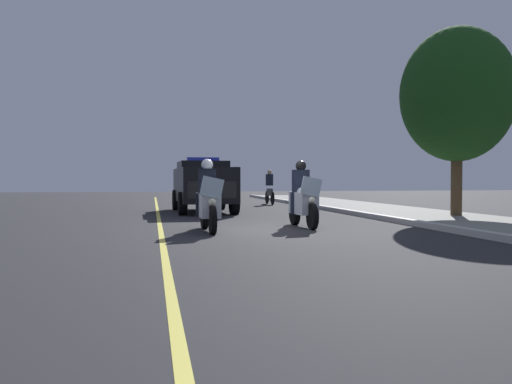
% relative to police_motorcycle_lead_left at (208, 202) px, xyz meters
% --- Properties ---
extents(ground_plane, '(80.00, 80.00, 0.00)m').
position_rel_police_motorcycle_lead_left_xyz_m(ground_plane, '(-0.18, 1.35, -0.70)').
color(ground_plane, '#28282B').
extents(curb_strip, '(48.00, 0.24, 0.15)m').
position_rel_police_motorcycle_lead_left_xyz_m(curb_strip, '(-0.18, 5.53, -0.62)').
color(curb_strip, '#B7B5AD').
rests_on(curb_strip, ground).
extents(sidewalk_strip, '(48.00, 3.60, 0.10)m').
position_rel_police_motorcycle_lead_left_xyz_m(sidewalk_strip, '(-0.18, 7.43, -0.65)').
color(sidewalk_strip, gray).
rests_on(sidewalk_strip, ground).
extents(lane_stripe_center, '(48.00, 0.12, 0.01)m').
position_rel_police_motorcycle_lead_left_xyz_m(lane_stripe_center, '(-0.18, -1.10, -0.70)').
color(lane_stripe_center, '#E0D14C').
rests_on(lane_stripe_center, ground).
extents(police_motorcycle_lead_left, '(2.14, 0.57, 1.72)m').
position_rel_police_motorcycle_lead_left_xyz_m(police_motorcycle_lead_left, '(0.00, 0.00, 0.00)').
color(police_motorcycle_lead_left, black).
rests_on(police_motorcycle_lead_left, ground).
extents(police_motorcycle_lead_right, '(2.14, 0.57, 1.72)m').
position_rel_police_motorcycle_lead_left_xyz_m(police_motorcycle_lead_right, '(-0.63, 2.50, 0.00)').
color(police_motorcycle_lead_right, black).
rests_on(police_motorcycle_lead_right, ground).
extents(police_suv, '(4.95, 2.18, 2.05)m').
position_rel_police_motorcycle_lead_left_xyz_m(police_suv, '(-7.41, 0.58, 0.37)').
color(police_suv, black).
rests_on(police_suv, ground).
extents(cyclist_background, '(1.76, 0.33, 1.69)m').
position_rel_police_motorcycle_lead_left_xyz_m(cyclist_background, '(-12.80, 4.32, 0.14)').
color(cyclist_background, black).
rests_on(cyclist_background, ground).
extents(tree_mid_block, '(3.50, 3.50, 5.87)m').
position_rel_police_motorcycle_lead_left_xyz_m(tree_mid_block, '(-2.60, 8.05, 3.17)').
color(tree_mid_block, '#4C3823').
rests_on(tree_mid_block, sidewalk_strip).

